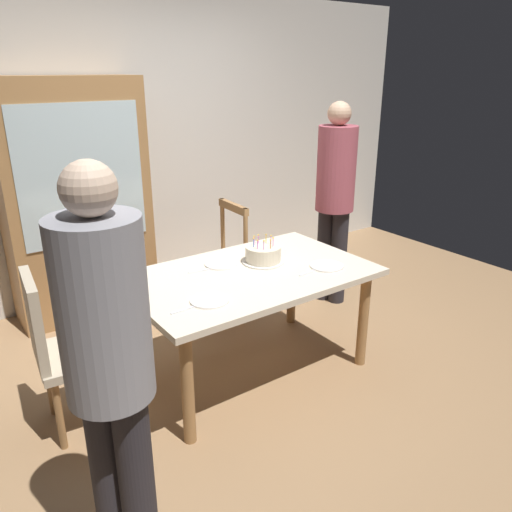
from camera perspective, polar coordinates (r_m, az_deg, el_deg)
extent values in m
plane|color=#93704C|center=(3.55, -0.67, -12.74)|extent=(6.40, 6.40, 0.00)
cube|color=beige|center=(4.65, -14.23, 11.93)|extent=(6.40, 0.10, 2.60)
cube|color=beige|center=(3.22, -0.72, -2.18)|extent=(1.55, 0.97, 0.04)
cylinder|color=#9E7042|center=(2.80, -7.77, -14.69)|extent=(0.07, 0.07, 0.69)
cylinder|color=#9E7042|center=(3.52, 12.07, -7.06)|extent=(0.07, 0.07, 0.69)
cylinder|color=#9E7042|center=(3.40, -13.97, -8.30)|extent=(0.07, 0.07, 0.69)
cylinder|color=#9E7042|center=(4.02, 4.07, -3.06)|extent=(0.07, 0.07, 0.69)
cylinder|color=silver|center=(3.37, 0.81, -0.65)|extent=(0.28, 0.28, 0.01)
cylinder|color=beige|center=(3.35, 0.81, 0.27)|extent=(0.24, 0.24, 0.10)
cylinder|color=#D872CC|center=(3.36, 1.71, 1.77)|extent=(0.01, 0.01, 0.05)
sphere|color=#FFC64C|center=(3.35, 1.72, 2.31)|extent=(0.01, 0.01, 0.01)
cylinder|color=yellow|center=(3.38, 1.15, 1.90)|extent=(0.01, 0.01, 0.05)
sphere|color=#FFC64C|center=(3.37, 1.15, 2.44)|extent=(0.01, 0.01, 0.01)
cylinder|color=#D872CC|center=(3.37, 0.27, 1.87)|extent=(0.01, 0.01, 0.05)
sphere|color=#FFC64C|center=(3.36, 0.27, 2.41)|extent=(0.01, 0.01, 0.01)
cylinder|color=#D872CC|center=(3.34, -0.21, 1.70)|extent=(0.01, 0.01, 0.05)
sphere|color=#FFC64C|center=(3.33, -0.22, 2.24)|extent=(0.01, 0.01, 0.01)
cylinder|color=#4C7FE5|center=(3.30, -0.27, 1.46)|extent=(0.01, 0.01, 0.05)
sphere|color=#FFC64C|center=(3.29, -0.27, 2.01)|extent=(0.01, 0.01, 0.01)
cylinder|color=#D872CC|center=(3.27, 0.17, 1.25)|extent=(0.01, 0.01, 0.05)
sphere|color=#FFC64C|center=(3.26, 0.17, 1.80)|extent=(0.01, 0.01, 0.01)
cylinder|color=#D872CC|center=(3.26, 0.89, 1.18)|extent=(0.01, 0.01, 0.05)
sphere|color=#FFC64C|center=(3.25, 0.90, 1.74)|extent=(0.01, 0.01, 0.01)
cylinder|color=#F2994C|center=(3.28, 1.66, 1.30)|extent=(0.01, 0.01, 0.05)
sphere|color=#FFC64C|center=(3.27, 1.67, 1.85)|extent=(0.01, 0.01, 0.01)
cylinder|color=#D872CC|center=(3.32, 1.95, 1.53)|extent=(0.01, 0.01, 0.05)
sphere|color=#FFC64C|center=(3.31, 1.95, 2.08)|extent=(0.01, 0.01, 0.01)
cylinder|color=white|center=(2.83, -5.30, -5.02)|extent=(0.22, 0.22, 0.01)
cylinder|color=white|center=(3.34, -3.96, -0.90)|extent=(0.22, 0.22, 0.01)
cylinder|color=white|center=(3.33, 8.02, -1.12)|extent=(0.22, 0.22, 0.01)
cube|color=silver|center=(2.75, -8.01, -6.00)|extent=(0.18, 0.02, 0.01)
cube|color=silver|center=(3.25, -6.18, -1.64)|extent=(0.18, 0.05, 0.01)
cube|color=silver|center=(3.22, 6.04, -1.83)|extent=(0.18, 0.04, 0.01)
cube|color=tan|center=(4.04, -4.92, -1.30)|extent=(0.46, 0.46, 0.05)
cylinder|color=#9E7042|center=(4.20, -7.97, -4.05)|extent=(0.04, 0.04, 0.42)
cylinder|color=#9E7042|center=(3.93, -5.81, -5.80)|extent=(0.04, 0.04, 0.42)
cylinder|color=#9E7042|center=(4.34, -3.93, -3.05)|extent=(0.04, 0.04, 0.42)
cylinder|color=#9E7042|center=(4.08, -1.57, -4.66)|extent=(0.04, 0.04, 0.42)
cylinder|color=#9E7042|center=(4.20, -3.80, 3.19)|extent=(0.04, 0.04, 0.50)
cylinder|color=#9E7042|center=(3.90, -1.18, 1.88)|extent=(0.04, 0.04, 0.50)
cube|color=#9E7042|center=(3.98, -2.59, 5.57)|extent=(0.06, 0.40, 0.06)
cube|color=tan|center=(3.03, -19.32, -10.40)|extent=(0.48, 0.48, 0.05)
cylinder|color=#9E7042|center=(3.04, -14.90, -15.11)|extent=(0.04, 0.04, 0.42)
cylinder|color=#9E7042|center=(3.32, -16.49, -11.97)|extent=(0.04, 0.04, 0.42)
cylinder|color=#9E7042|center=(3.00, -21.41, -16.48)|extent=(0.04, 0.04, 0.42)
cylinder|color=#9E7042|center=(3.28, -22.39, -13.15)|extent=(0.04, 0.04, 0.42)
cube|color=tan|center=(2.90, -23.79, -6.89)|extent=(0.09, 0.40, 0.50)
cylinder|color=#262328|center=(2.23, -13.35, -23.84)|extent=(0.14, 0.14, 0.82)
cylinder|color=#262328|center=(2.29, -16.31, -22.75)|extent=(0.14, 0.14, 0.82)
cylinder|color=gray|center=(1.83, -16.97, -6.02)|extent=(0.32, 0.32, 0.68)
sphere|color=beige|center=(1.69, -18.49, 7.28)|extent=(0.19, 0.19, 0.19)
cylinder|color=#262328|center=(4.45, 7.79, 0.19)|extent=(0.14, 0.14, 0.83)
cylinder|color=#262328|center=(4.40, 9.33, -0.12)|extent=(0.14, 0.14, 0.83)
cylinder|color=#A54C59|center=(4.22, 9.10, 9.73)|extent=(0.32, 0.32, 0.69)
sphere|color=#D8AD8C|center=(4.17, 9.45, 15.69)|extent=(0.19, 0.19, 0.19)
cube|color=#9E7042|center=(4.26, -19.68, 5.80)|extent=(1.10, 0.44, 1.90)
cube|color=silver|center=(4.00, -19.15, 8.64)|extent=(0.94, 0.01, 1.04)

